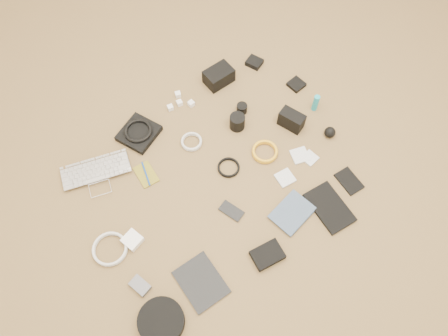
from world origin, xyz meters
TOP-DOWN VIEW (x-y plane):
  - laptop at (-0.45, 0.36)m, footprint 0.38×0.32m
  - headphone_pouch at (-0.16, 0.45)m, footprint 0.23×0.22m
  - headphones at (-0.16, 0.45)m, footprint 0.15×0.15m
  - charger_a at (0.06, 0.49)m, footprint 0.03×0.03m
  - charger_b at (0.11, 0.48)m, footprint 0.03×0.03m
  - charger_c at (0.14, 0.53)m, footprint 0.04×0.04m
  - charger_d at (0.16, 0.44)m, footprint 0.03×0.03m
  - dslr_camera at (0.37, 0.48)m, footprint 0.15×0.10m
  - lens_pouch at (0.60, 0.45)m, footprint 0.10×0.10m
  - notebook_olive at (-0.25, 0.24)m, footprint 0.10×0.14m
  - pen_blue at (-0.25, 0.24)m, footprint 0.05×0.13m
  - cable_white_a at (0.02, 0.25)m, footprint 0.14×0.14m
  - lens_a at (0.27, 0.19)m, footprint 0.10×0.10m
  - lens_b at (0.35, 0.25)m, footprint 0.06×0.06m
  - card_reader at (0.68, 0.20)m, footprint 0.08×0.08m
  - power_brick at (-0.48, -0.00)m, footprint 0.09×0.09m
  - cable_white_b at (-0.58, 0.02)m, footprint 0.17×0.17m
  - cable_black at (0.08, 0.02)m, footprint 0.14×0.14m
  - cable_yellow at (0.28, -0.02)m, footprint 0.17×0.17m
  - flash at (0.49, 0.02)m, footprint 0.10×0.14m
  - lens_cleaner at (0.65, 0.03)m, footprint 0.03×0.03m
  - battery_charger at (-0.57, -0.19)m, footprint 0.07×0.10m
  - tablet at (-0.35, -0.34)m, footprint 0.18×0.22m
  - phone at (-0.05, -0.16)m, footprint 0.09×0.12m
  - filter_case_left at (0.26, -0.19)m, footprint 0.09×0.09m
  - filter_case_mid at (0.40, -0.14)m, footprint 0.10×0.10m
  - filter_case_right at (0.43, -0.18)m, footprint 0.08×0.08m
  - air_blower at (0.60, -0.14)m, footprint 0.07×0.07m
  - headphone_case at (-0.58, -0.37)m, footprint 0.20×0.20m
  - drive_case at (-0.05, -0.43)m, footprint 0.15×0.12m
  - paperback at (0.18, -0.41)m, footprint 0.21×0.17m
  - notebook_black_a at (0.32, -0.43)m, footprint 0.17×0.25m
  - notebook_black_b at (0.49, -0.39)m, footprint 0.10×0.14m

SIDE VIEW (x-z plane):
  - notebook_olive at x=-0.25m, z-range 0.00..0.01m
  - phone at x=-0.05m, z-range 0.00..0.01m
  - filter_case_right at x=0.43m, z-range 0.00..0.01m
  - tablet at x=-0.35m, z-range 0.00..0.01m
  - cable_black at x=0.08m, z-range 0.00..0.01m
  - notebook_black_b at x=0.49m, z-range 0.00..0.01m
  - filter_case_left at x=0.26m, z-range 0.00..0.01m
  - filter_case_mid at x=0.40m, z-range 0.00..0.01m
  - cable_white_a at x=0.02m, z-range 0.00..0.01m
  - cable_white_b at x=-0.58m, z-range 0.00..0.01m
  - cable_yellow at x=0.28m, z-range 0.00..0.01m
  - notebook_black_a at x=0.32m, z-range 0.00..0.02m
  - paperback at x=0.18m, z-range 0.00..0.02m
  - card_reader at x=0.68m, z-range 0.00..0.02m
  - pen_blue at x=-0.25m, z-range 0.01..0.02m
  - battery_charger at x=-0.57m, z-range 0.00..0.02m
  - laptop at x=-0.45m, z-range 0.00..0.03m
  - charger_b at x=0.11m, z-range 0.00..0.03m
  - charger_a at x=0.06m, z-range 0.00..0.03m
  - charger_c at x=0.14m, z-range 0.00..0.03m
  - charger_d at x=0.16m, z-range 0.00..0.03m
  - lens_pouch at x=0.60m, z-range 0.00..0.03m
  - headphone_pouch at x=-0.16m, z-range 0.00..0.03m
  - power_brick at x=-0.48m, z-range 0.00..0.03m
  - drive_case at x=-0.05m, z-range 0.00..0.03m
  - lens_b at x=0.35m, z-range 0.00..0.05m
  - headphone_case at x=-0.58m, z-range 0.00..0.05m
  - air_blower at x=0.60m, z-range 0.00..0.06m
  - headphones at x=-0.16m, z-range 0.03..0.05m
  - lens_a at x=0.27m, z-range 0.00..0.08m
  - dslr_camera at x=0.37m, z-range 0.00..0.09m
  - flash at x=0.49m, z-range 0.00..0.09m
  - lens_cleaner at x=0.65m, z-range 0.00..0.10m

